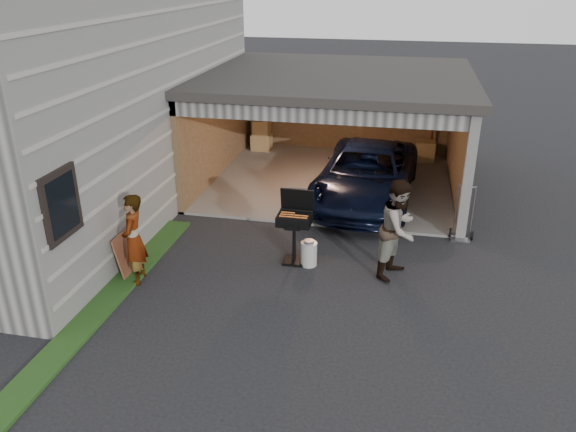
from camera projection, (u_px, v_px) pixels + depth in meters
name	position (u px, v px, depth m)	size (l,w,h in m)	color
ground	(237.00, 307.00, 9.58)	(80.00, 80.00, 0.00)	black
house	(37.00, 86.00, 13.18)	(7.00, 11.00, 5.50)	#474744
groundcover_strip	(86.00, 322.00, 9.10)	(0.50, 8.00, 0.06)	#193814
garage	(337.00, 110.00, 14.76)	(6.80, 6.30, 2.90)	#605E59
minivan	(366.00, 176.00, 13.64)	(2.19, 4.75, 1.32)	black
woman	(134.00, 239.00, 10.02)	(0.62, 0.41, 1.70)	#C9E0FD
man	(399.00, 229.00, 10.23)	(0.91, 0.71, 1.88)	#3C1C17
bbq_grill	(295.00, 222.00, 10.73)	(0.65, 0.57, 1.44)	black
propane_tank	(309.00, 254.00, 10.84)	(0.32, 0.32, 0.48)	beige
plywood_panel	(128.00, 253.00, 10.50)	(0.03, 0.74, 0.83)	#562C1D
hand_truck	(462.00, 230.00, 11.86)	(0.51, 0.40, 1.21)	slate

